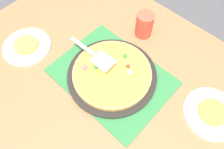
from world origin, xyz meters
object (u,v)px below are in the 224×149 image
object	(u,v)px
pizza_pan	(112,75)
served_slice_right	(213,112)
plate_far_right	(212,113)
cup_corner	(144,25)
pizza	(112,73)
pizza_server	(94,55)
plate_near_left	(27,46)
served_slice_left	(26,45)

from	to	relation	value
pizza_pan	served_slice_right	world-z (taller)	served_slice_right
plate_far_right	served_slice_right	bearing A→B (deg)	0.00
served_slice_right	cup_corner	world-z (taller)	cup_corner
pizza_pan	served_slice_right	distance (m)	0.42
pizza	pizza_pan	bearing A→B (deg)	117.55
pizza	cup_corner	xyz separation A→B (m)	(0.06, -0.28, 0.03)
pizza	plate_far_right	world-z (taller)	pizza
pizza_server	plate_near_left	bearing A→B (deg)	26.55
pizza_server	served_slice_right	bearing A→B (deg)	-163.46
plate_far_right	served_slice_right	size ratio (longest dim) A/B	2.00
cup_corner	served_slice_right	bearing A→B (deg)	163.33
served_slice_right	cup_corner	size ratio (longest dim) A/B	0.92
plate_near_left	cup_corner	bearing A→B (deg)	-128.30
pizza_pan	plate_near_left	world-z (taller)	pizza_pan
pizza_pan	cup_corner	distance (m)	0.29
pizza_pan	cup_corner	xyz separation A→B (m)	(0.06, -0.28, 0.05)
plate_near_left	served_slice_right	distance (m)	0.85
plate_near_left	served_slice_left	xyz separation A→B (m)	(0.00, 0.00, 0.01)
plate_far_right	pizza_pan	bearing A→B (deg)	19.89
served_slice_left	plate_near_left	bearing A→B (deg)	0.00
cup_corner	plate_far_right	bearing A→B (deg)	163.33
served_slice_left	pizza	bearing A→B (deg)	-158.86
pizza_pan	pizza_server	distance (m)	0.11
plate_near_left	cup_corner	world-z (taller)	cup_corner
pizza_pan	pizza	size ratio (longest dim) A/B	1.15
cup_corner	pizza	bearing A→B (deg)	101.35
plate_near_left	plate_far_right	bearing A→B (deg)	-159.52
pizza	cup_corner	size ratio (longest dim) A/B	2.75
pizza	served_slice_right	size ratio (longest dim) A/B	3.00
cup_corner	pizza_server	size ratio (longest dim) A/B	0.52
pizza_pan	pizza_server	bearing A→B (deg)	1.93
pizza_pan	cup_corner	size ratio (longest dim) A/B	3.17
served_slice_left	served_slice_right	size ratio (longest dim) A/B	1.00
pizza	pizza_server	xyz separation A→B (m)	(0.10, 0.00, 0.04)
pizza_pan	pizza_server	world-z (taller)	pizza_server
plate_near_left	served_slice_right	xyz separation A→B (m)	(-0.79, -0.30, 0.01)
plate_far_right	served_slice_right	distance (m)	0.01
plate_far_right	pizza_server	distance (m)	0.52
plate_near_left	served_slice_right	size ratio (longest dim) A/B	2.00
plate_far_right	served_slice_left	distance (m)	0.85
pizza	served_slice_left	xyz separation A→B (m)	(0.40, 0.15, -0.02)
plate_far_right	cup_corner	world-z (taller)	cup_corner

